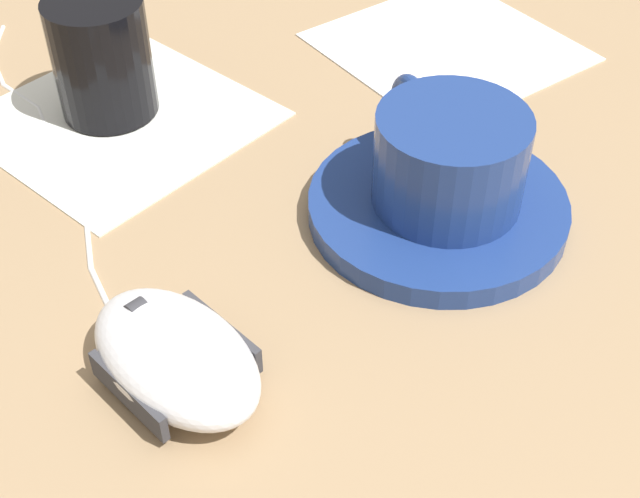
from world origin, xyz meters
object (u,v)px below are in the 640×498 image
object	(u,v)px
coffee_cup	(448,158)
drinking_glass	(102,57)
computer_mouse	(175,356)
saucer	(437,208)

from	to	relation	value
coffee_cup	drinking_glass	bearing A→B (deg)	-145.62
computer_mouse	drinking_glass	bearing A→B (deg)	168.52
saucer	computer_mouse	size ratio (longest dim) A/B	1.33
computer_mouse	saucer	bearing A→B (deg)	102.64
coffee_cup	drinking_glass	xyz separation A→B (m)	(-0.19, -0.13, 0.00)
coffee_cup	computer_mouse	bearing A→B (deg)	-77.57
saucer	drinking_glass	size ratio (longest dim) A/B	1.92
saucer	coffee_cup	xyz separation A→B (m)	(-0.00, 0.00, 0.03)
coffee_cup	drinking_glass	distance (m)	0.23
saucer	computer_mouse	distance (m)	0.18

